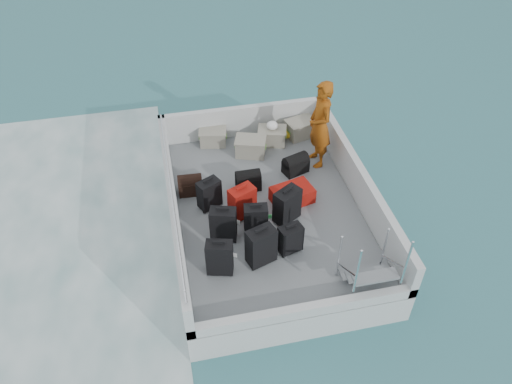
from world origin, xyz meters
The scene contains 24 objects.
ground centered at (0.00, 0.00, 0.00)m, with size 160.00×160.00×0.00m, color #1B5E61.
wake_foam centered at (-4.80, 0.00, 0.00)m, with size 10.00×10.00×0.00m, color white.
ferry_hull centered at (0.00, 0.00, 0.30)m, with size 3.60×5.00×0.60m, color silver.
deck centered at (0.00, 0.00, 0.61)m, with size 3.30×4.70×0.02m, color slate.
deck_fittings centered at (0.35, -0.32, 0.99)m, with size 3.60×5.00×0.90m.
suitcase_0 centered at (-1.12, -1.33, 0.95)m, with size 0.43×0.24×0.66m, color black.
suitcase_1 centered at (-0.94, -0.61, 0.95)m, with size 0.44×0.25×0.66m, color black.
suitcase_2 centered at (-1.06, 0.25, 0.92)m, with size 0.41×0.25×0.60m, color black.
suitcase_3 centered at (-0.42, -1.26, 0.98)m, with size 0.47×0.27×0.71m, color black.
suitcase_4 centered at (-0.36, -0.59, 0.92)m, with size 0.41×0.24×0.61m, color black.
suitcase_5 centered at (-0.51, -0.11, 0.94)m, with size 0.46×0.28×0.64m, color #9C120C.
suitcase_6 centered at (0.11, -1.13, 0.90)m, with size 0.40×0.23×0.55m, color black.
suitcase_7 centered at (0.26, -0.38, 0.96)m, with size 0.48×0.27×0.67m, color black.
suitcase_8 centered at (0.48, 0.07, 0.77)m, with size 0.50×0.76×0.30m, color #9C120C.
duffel_0 centered at (-1.36, 0.72, 0.78)m, with size 0.46×0.30×0.32m, color black, non-canonical shape.
duffel_1 centered at (-0.25, 0.62, 0.78)m, with size 0.47×0.30×0.32m, color black, non-canonical shape.
duffel_2 centered at (0.78, 0.90, 0.78)m, with size 0.49×0.30×0.32m, color black, non-canonical shape.
crate_0 centered at (-0.70, 2.20, 0.78)m, with size 0.54×0.38×0.33m, color gray.
crate_1 centered at (0.02, 1.67, 0.80)m, with size 0.60×0.41×0.36m, color gray.
crate_2 centered at (0.55, 1.96, 0.79)m, with size 0.57×0.39×0.34m, color gray.
crate_3 centered at (1.23, 2.09, 0.80)m, with size 0.60×0.42×0.36m, color gray.
yellow_bag centered at (0.92, 2.10, 0.73)m, with size 0.28×0.26×0.22m, color yellow.
white_bag centered at (0.55, 1.96, 1.05)m, with size 0.24×0.24×0.18m, color white.
passenger centered at (1.30, 1.12, 1.54)m, with size 0.68×0.44×1.84m, color orange.
Camera 1 is at (-1.66, -6.59, 7.05)m, focal length 35.00 mm.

